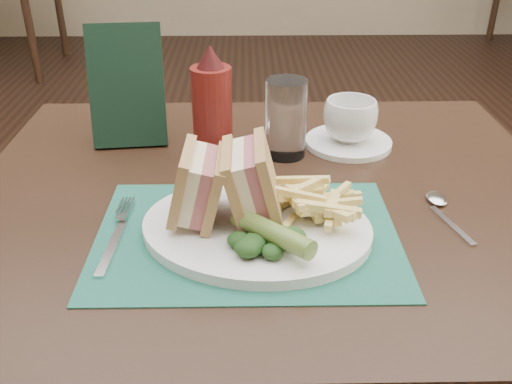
# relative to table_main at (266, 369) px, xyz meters

# --- Properties ---
(floor) EXTENTS (7.00, 7.00, 0.00)m
(floor) POSITION_rel_table_main_xyz_m (0.00, 0.50, -0.38)
(floor) COLOR black
(floor) RESTS_ON ground
(wall_back) EXTENTS (6.00, 0.00, 6.00)m
(wall_back) POSITION_rel_table_main_xyz_m (0.00, 4.00, -0.38)
(wall_back) COLOR tan
(wall_back) RESTS_ON ground
(table_main) EXTENTS (0.90, 0.75, 0.75)m
(table_main) POSITION_rel_table_main_xyz_m (0.00, 0.00, 0.00)
(table_main) COLOR black
(table_main) RESTS_ON ground
(placemat) EXTENTS (0.39, 0.28, 0.00)m
(placemat) POSITION_rel_table_main_xyz_m (-0.03, -0.13, 0.38)
(placemat) COLOR #1C5B4A
(placemat) RESTS_ON table_main
(plate) EXTENTS (0.34, 0.29, 0.01)m
(plate) POSITION_rel_table_main_xyz_m (-0.02, -0.12, 0.38)
(plate) COLOR white
(plate) RESTS_ON placemat
(sandwich_half_a) EXTENTS (0.08, 0.10, 0.10)m
(sandwich_half_a) POSITION_rel_table_main_xyz_m (-0.11, -0.11, 0.44)
(sandwich_half_a) COLOR tan
(sandwich_half_a) RESTS_ON plate
(sandwich_half_b) EXTENTS (0.08, 0.11, 0.11)m
(sandwich_half_b) POSITION_rel_table_main_xyz_m (-0.05, -0.10, 0.44)
(sandwich_half_b) COLOR tan
(sandwich_half_b) RESTS_ON plate
(kale_garnish) EXTENTS (0.11, 0.08, 0.03)m
(kale_garnish) POSITION_rel_table_main_xyz_m (-0.01, -0.18, 0.41)
(kale_garnish) COLOR #163413
(kale_garnish) RESTS_ON plate
(pickle_spear) EXTENTS (0.10, 0.10, 0.03)m
(pickle_spear) POSITION_rel_table_main_xyz_m (-0.00, -0.18, 0.41)
(pickle_spear) COLOR #54702A
(pickle_spear) RESTS_ON plate
(fries_pile) EXTENTS (0.18, 0.20, 0.05)m
(fries_pile) POSITION_rel_table_main_xyz_m (0.04, -0.10, 0.42)
(fries_pile) COLOR #EDD476
(fries_pile) RESTS_ON plate
(fork) EXTENTS (0.04, 0.17, 0.01)m
(fork) POSITION_rel_table_main_xyz_m (-0.20, -0.13, 0.38)
(fork) COLOR silver
(fork) RESTS_ON placemat
(spoon) EXTENTS (0.07, 0.15, 0.01)m
(spoon) POSITION_rel_table_main_xyz_m (0.24, -0.08, 0.38)
(spoon) COLOR silver
(spoon) RESTS_ON table_main
(saucer) EXTENTS (0.18, 0.18, 0.01)m
(saucer) POSITION_rel_table_main_xyz_m (0.15, 0.16, 0.38)
(saucer) COLOR white
(saucer) RESTS_ON table_main
(coffee_cup) EXTENTS (0.13, 0.13, 0.07)m
(coffee_cup) POSITION_rel_table_main_xyz_m (0.15, 0.16, 0.42)
(coffee_cup) COLOR white
(coffee_cup) RESTS_ON saucer
(drinking_glass) EXTENTS (0.09, 0.09, 0.13)m
(drinking_glass) POSITION_rel_table_main_xyz_m (0.03, 0.12, 0.44)
(drinking_glass) COLOR silver
(drinking_glass) RESTS_ON table_main
(ketchup_bottle) EXTENTS (0.07, 0.07, 0.19)m
(ketchup_bottle) POSITION_rel_table_main_xyz_m (-0.09, 0.12, 0.47)
(ketchup_bottle) COLOR #5E1410
(ketchup_bottle) RESTS_ON table_main
(check_presenter) EXTENTS (0.13, 0.09, 0.20)m
(check_presenter) POSITION_rel_table_main_xyz_m (-0.23, 0.19, 0.48)
(check_presenter) COLOR black
(check_presenter) RESTS_ON table_main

